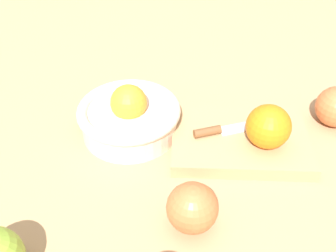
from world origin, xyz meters
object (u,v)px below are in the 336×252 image
(cutting_board, at_px, (240,140))
(orange_on_board, at_px, (268,127))
(apple_front_center, at_px, (192,208))
(bowl, at_px, (129,116))
(knife, at_px, (226,129))

(cutting_board, bearing_deg, orange_on_board, -28.42)
(cutting_board, bearing_deg, apple_front_center, -115.79)
(apple_front_center, bearing_deg, bowl, 118.89)
(orange_on_board, bearing_deg, knife, 155.12)
(cutting_board, distance_m, apple_front_center, 0.18)
(cutting_board, xyz_separation_m, orange_on_board, (0.04, -0.02, 0.05))
(bowl, xyz_separation_m, knife, (0.16, -0.02, -0.01))
(orange_on_board, relative_size, apple_front_center, 1.01)
(orange_on_board, bearing_deg, apple_front_center, -128.86)
(bowl, bearing_deg, cutting_board, -8.19)
(knife, bearing_deg, orange_on_board, -24.88)
(bowl, xyz_separation_m, cutting_board, (0.18, -0.03, -0.02))
(cutting_board, bearing_deg, knife, 161.22)
(bowl, xyz_separation_m, orange_on_board, (0.22, -0.05, 0.02))
(bowl, distance_m, apple_front_center, 0.22)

